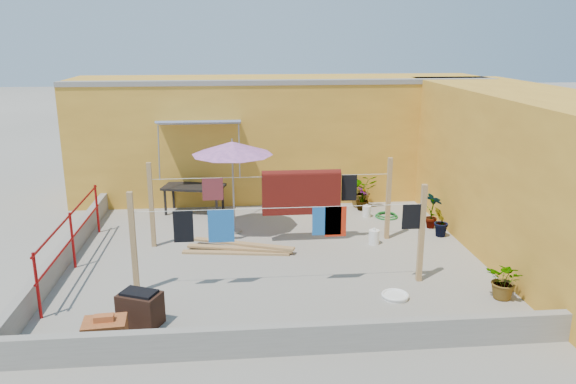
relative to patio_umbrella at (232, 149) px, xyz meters
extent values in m
plane|color=#9E998E|center=(0.81, -1.51, -1.92)|extent=(80.00, 80.00, 0.00)
cube|color=gold|center=(1.31, 3.19, -0.32)|extent=(11.00, 2.40, 3.20)
cube|color=gray|center=(1.31, 2.14, 1.23)|extent=(11.00, 0.35, 0.12)
cube|color=#2D51B2|center=(-0.79, 1.64, 0.33)|extent=(2.00, 0.79, 0.22)
cylinder|color=gray|center=(-1.74, 1.27, -0.32)|extent=(0.03, 0.30, 1.28)
cylinder|color=gray|center=(0.16, 1.27, -0.32)|extent=(0.03, 0.30, 1.28)
cube|color=gold|center=(6.01, -1.51, -0.32)|extent=(2.40, 9.00, 3.20)
cube|color=gray|center=(0.81, -5.09, -1.70)|extent=(8.30, 0.16, 0.44)
cube|color=gray|center=(-3.27, -1.51, -1.70)|extent=(0.16, 7.30, 0.44)
cylinder|color=maroon|center=(-3.04, -3.71, -1.37)|extent=(0.05, 0.05, 1.10)
cylinder|color=maroon|center=(-3.04, -1.71, -1.37)|extent=(0.05, 0.05, 1.10)
cylinder|color=maroon|center=(-3.04, 0.29, -1.37)|extent=(0.05, 0.05, 1.10)
cylinder|color=maroon|center=(-3.04, -1.71, -0.87)|extent=(0.04, 4.20, 0.04)
cylinder|color=maroon|center=(-3.04, -1.71, -1.32)|extent=(0.04, 4.20, 0.04)
cube|color=tan|center=(-1.69, -2.91, -1.02)|extent=(0.09, 0.09, 1.80)
cube|color=tan|center=(3.31, -2.91, -1.02)|extent=(0.09, 0.09, 1.80)
cube|color=tan|center=(3.31, -0.71, -1.02)|extent=(0.09, 0.09, 1.80)
cube|color=tan|center=(-1.69, -0.71, -1.02)|extent=(0.09, 0.09, 1.80)
cylinder|color=silver|center=(0.81, -2.91, -0.47)|extent=(5.00, 0.01, 0.01)
cylinder|color=silver|center=(0.81, -0.71, -0.47)|extent=(5.00, 0.01, 0.01)
cube|color=#54120E|center=(1.43, -0.71, -0.85)|extent=(1.66, 0.22, 0.87)
cube|color=black|center=(2.45, -0.71, -0.75)|extent=(0.33, 0.02, 0.57)
cube|color=maroon|center=(-0.42, -0.71, -0.70)|extent=(0.43, 0.02, 0.48)
cube|color=#1F5FAB|center=(-0.21, -2.91, -0.76)|extent=(0.44, 0.02, 0.58)
cube|color=black|center=(-0.84, -2.91, -0.74)|extent=(0.33, 0.02, 0.56)
cube|color=red|center=(1.76, -2.91, -0.74)|extent=(0.37, 0.02, 0.55)
cube|color=#1F5FAB|center=(1.61, -2.91, -0.72)|extent=(0.50, 0.02, 0.51)
cube|color=black|center=(3.11, -2.91, -0.69)|extent=(0.33, 0.02, 0.46)
cylinder|color=gray|center=(0.00, 0.00, -1.89)|extent=(0.32, 0.32, 0.05)
cylinder|color=gray|center=(0.00, 0.00, -0.90)|extent=(0.04, 0.04, 2.04)
cone|color=#D874C0|center=(0.00, 0.00, 0.01)|extent=(2.08, 2.08, 0.28)
cylinder|color=gray|center=(0.00, 0.00, 0.17)|extent=(0.04, 0.04, 0.09)
cube|color=black|center=(-0.98, 1.55, -1.25)|extent=(1.61, 1.07, 0.06)
cube|color=black|center=(-1.68, 1.41, -1.59)|extent=(0.06, 0.06, 0.65)
cube|color=black|center=(-1.54, 1.99, -1.59)|extent=(0.06, 0.06, 0.65)
cube|color=black|center=(-0.42, 1.11, -1.59)|extent=(0.06, 0.06, 0.65)
cube|color=black|center=(-0.28, 1.68, -1.59)|extent=(0.06, 0.06, 0.65)
cube|color=#B15A28|center=(-1.83, -4.71, -1.70)|extent=(0.63, 0.48, 0.43)
cube|color=#BA5C2B|center=(-1.83, -4.71, -1.44)|extent=(0.28, 0.15, 0.09)
cube|color=tan|center=(0.02, -1.31, -1.89)|extent=(2.18, 0.47, 0.04)
cube|color=tan|center=(0.10, -1.19, -1.84)|extent=(2.16, 0.65, 0.04)
cube|color=tan|center=(0.18, -1.07, -1.80)|extent=(2.09, 0.94, 0.04)
cube|color=black|center=(-1.44, -4.07, -1.66)|extent=(0.73, 0.62, 0.51)
cube|color=black|center=(-1.44, -4.07, -1.38)|extent=(0.60, 0.49, 0.04)
cylinder|color=white|center=(2.69, -3.56, -1.89)|extent=(0.44, 0.44, 0.06)
torus|color=white|center=(2.69, -3.56, -1.86)|extent=(0.47, 0.47, 0.05)
cylinder|color=white|center=(2.95, -1.02, -1.76)|extent=(0.23, 0.23, 0.31)
cylinder|color=white|center=(2.95, -1.02, -1.59)|extent=(0.06, 0.06, 0.05)
cylinder|color=white|center=(3.22, 0.81, -1.78)|extent=(0.20, 0.20, 0.28)
cylinder|color=white|center=(3.22, 0.81, -1.62)|extent=(0.06, 0.06, 0.05)
torus|color=#176B26|center=(3.70, 0.74, -1.90)|extent=(0.56, 0.56, 0.04)
torus|color=#176B26|center=(3.70, 0.74, -1.85)|extent=(0.47, 0.47, 0.04)
imported|color=#175318|center=(3.27, 1.69, -1.49)|extent=(0.84, 0.75, 0.86)
imported|color=#175318|center=(3.24, 1.37, -1.62)|extent=(0.41, 0.41, 0.59)
imported|color=#175318|center=(4.51, -0.15, -1.48)|extent=(0.51, 0.55, 0.86)
imported|color=#175318|center=(4.51, -0.73, -1.57)|extent=(0.45, 0.48, 0.69)
imported|color=#175318|center=(4.51, -3.75, -1.58)|extent=(0.79, 0.79, 0.67)
camera|label=1|loc=(0.07, -11.99, 2.38)|focal=35.00mm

